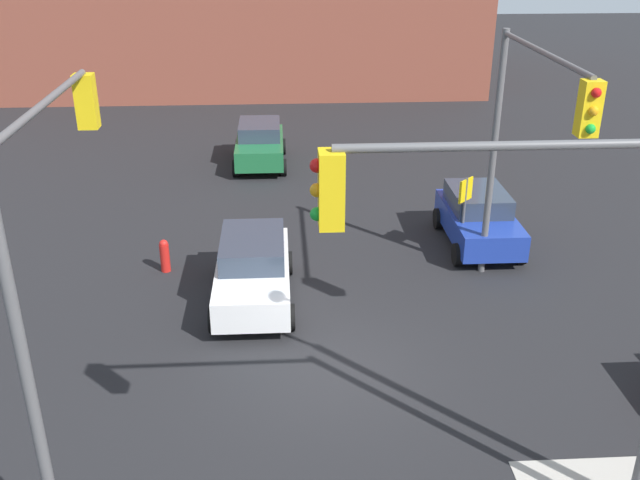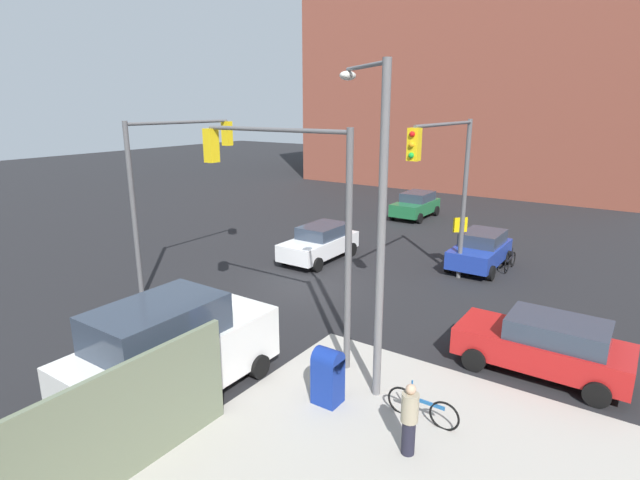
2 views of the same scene
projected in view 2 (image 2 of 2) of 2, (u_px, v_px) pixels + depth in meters
ground_plane at (309, 287)px, 19.86m from camera, size 120.00×120.00×0.00m
building_brick_west at (482, 50)px, 44.37m from camera, size 16.00×28.00×23.42m
traffic_signal_nw_corner at (447, 173)px, 18.09m from camera, size 5.54×0.36×6.50m
traffic_signal_se_corner at (175, 170)px, 19.10m from camera, size 5.23×0.36×6.50m
traffic_signal_ne_corner at (288, 196)px, 13.69m from camera, size 0.36×5.21×6.50m
street_lamp_corner at (376, 208)px, 11.66m from camera, size 1.88×2.16×8.00m
warning_sign_two_way at (460, 234)px, 21.48m from camera, size 0.48×0.48×2.40m
mailbox_blue at (328, 374)px, 12.00m from camera, size 0.56×0.64×1.43m
fire_hydrant at (300, 234)px, 26.00m from camera, size 0.26×0.26×0.94m
coupe_green at (416, 205)px, 31.89m from camera, size 3.94×2.02×1.62m
hatchback_red at (545, 345)px, 13.30m from camera, size 2.02×4.37×1.62m
hatchback_blue at (480, 250)px, 22.01m from camera, size 3.84×2.02×1.62m
coupe_white at (320, 242)px, 23.20m from camera, size 4.25×2.02×1.62m
van_white_delivery at (172, 352)px, 12.01m from camera, size 5.40×2.32×2.62m
pedestrian_crossing at (409, 418)px, 10.19m from camera, size 0.36×0.36×1.62m
bicycle_leaning_on_fence at (422, 408)px, 11.39m from camera, size 0.05×1.75×0.97m
bicycle_at_crosswalk at (510, 262)px, 21.91m from camera, size 1.75×0.05×0.97m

